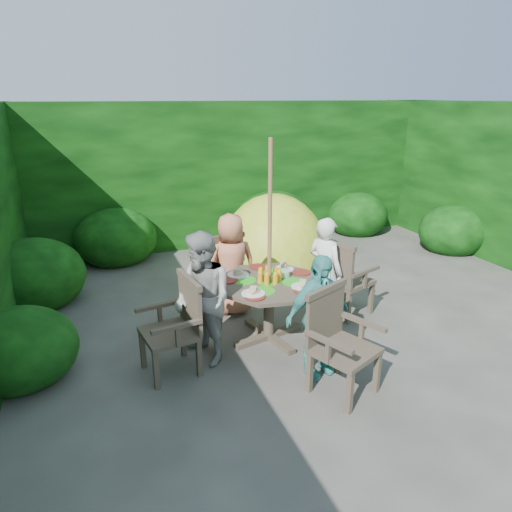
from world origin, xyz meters
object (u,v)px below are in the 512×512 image
object	(u,v)px
dome_tent	(274,261)
child_front	(318,316)
garden_chair_front	(338,340)
child_right	(325,271)
child_back	(231,265)
garden_chair_back	(219,268)
garden_chair_left	(177,325)
child_left	(203,299)
garden_chair_right	(343,277)
parasol_pole	(270,245)
patio_table	(269,290)

from	to	relation	value
dome_tent	child_front	bearing A→B (deg)	-112.16
garden_chair_front	child_right	world-z (taller)	child_right
child_right	child_back	world-z (taller)	child_right
garden_chair_back	child_right	world-z (taller)	child_right
garden_chair_left	dome_tent	size ratio (longest dim) A/B	0.41
child_right	child_left	world-z (taller)	child_left
garden_chair_right	garden_chair_front	distance (m)	1.56
child_back	child_front	distance (m)	1.60
child_left	parasol_pole	bearing A→B (deg)	86.56
dome_tent	patio_table	bearing A→B (deg)	-120.74
child_left	patio_table	bearing A→B (deg)	86.63
child_front	child_back	bearing A→B (deg)	93.16
parasol_pole	child_front	world-z (taller)	parasol_pole
garden_chair_right	child_back	size ratio (longest dim) A/B	0.74
garden_chair_left	child_back	world-z (taller)	child_back
garden_chair_right	garden_chair_back	distance (m)	1.56
garden_chair_back	garden_chair_front	xyz separation A→B (m)	(0.47, -2.14, -0.00)
parasol_pole	dome_tent	bearing A→B (deg)	65.67
garden_chair_front	garden_chair_back	bearing A→B (deg)	78.76
garden_chair_right	child_right	world-z (taller)	child_right
garden_chair_right	child_left	world-z (taller)	child_left
patio_table	child_left	size ratio (longest dim) A/B	1.04
garden_chair_left	child_left	world-z (taller)	child_left
parasol_pole	garden_chair_right	distance (m)	1.25
garden_chair_left	garden_chair_back	xyz separation A→B (m)	(0.82, 1.32, 0.01)
garden_chair_front	child_front	xyz separation A→B (m)	(-0.05, 0.29, 0.11)
parasol_pole	child_back	distance (m)	0.93
garden_chair_front	garden_chair_left	bearing A→B (deg)	123.79
garden_chair_left	child_front	bearing A→B (deg)	58.03
garden_chair_right	child_front	size ratio (longest dim) A/B	0.77
garden_chair_right	child_right	bearing A→B (deg)	82.18
garden_chair_left	child_back	size ratio (longest dim) A/B	0.72
patio_table	child_left	xyz separation A→B (m)	(-0.78, -0.18, 0.10)
child_left	garden_chair_right	bearing A→B (deg)	86.29
patio_table	child_front	bearing A→B (deg)	-77.54
garden_chair_left	child_front	world-z (taller)	child_front
garden_chair_right	child_left	bearing A→B (deg)	83.63
garden_chair_front	child_front	size ratio (longest dim) A/B	0.77
garden_chair_left	garden_chair_front	world-z (taller)	garden_chair_front
garden_chair_back	child_front	world-z (taller)	child_front
dome_tent	child_back	bearing A→B (deg)	-135.08
garden_chair_right	dome_tent	world-z (taller)	dome_tent
garden_chair_left	child_front	size ratio (longest dim) A/B	0.75
garden_chair_back	child_right	bearing A→B (deg)	129.52
garden_chair_left	child_front	distance (m)	1.36
dome_tent	child_right	bearing A→B (deg)	-103.53
child_left	child_back	xyz separation A→B (m)	(0.60, 0.96, -0.05)
garden_chair_back	parasol_pole	bearing A→B (deg)	93.49
parasol_pole	garden_chair_back	world-z (taller)	parasol_pole
parasol_pole	garden_chair_left	world-z (taller)	parasol_pole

